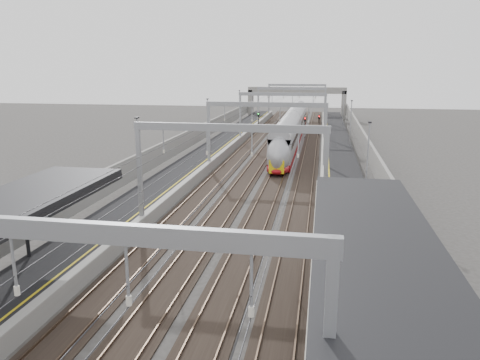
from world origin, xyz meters
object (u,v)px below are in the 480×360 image
at_px(bench, 372,309).
at_px(signal_green, 258,118).
at_px(train, 291,132).
at_px(overbridge, 297,94).

distance_m(bench, signal_green, 65.45).
height_order(train, signal_green, train).
relative_size(overbridge, train, 0.48).
bearing_deg(train, signal_green, 115.55).
distance_m(overbridge, train, 39.80).
bearing_deg(overbridge, signal_green, -101.47).
distance_m(overbridge, signal_green, 26.30).
bearing_deg(signal_green, train, -64.45).
relative_size(train, signal_green, 13.12).
bearing_deg(train, overbridge, 92.17).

